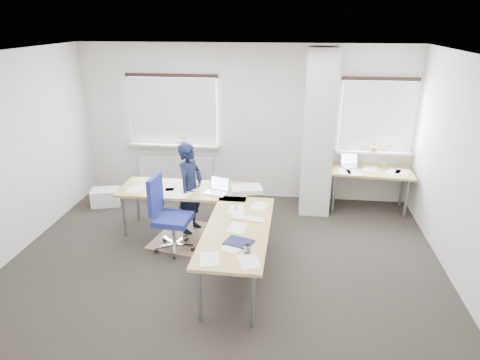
# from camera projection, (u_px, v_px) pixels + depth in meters

# --- Properties ---
(ground) EXTENTS (6.00, 6.00, 0.00)m
(ground) POSITION_uv_depth(u_px,v_px,m) (224.00, 264.00, 5.93)
(ground) COLOR black
(ground) RESTS_ON ground
(room_shell) EXTENTS (6.04, 5.04, 2.82)m
(room_shell) POSITION_uv_depth(u_px,v_px,m) (241.00, 134.00, 5.70)
(room_shell) COLOR silver
(room_shell) RESTS_ON ground
(floor_mat) EXTENTS (1.47, 1.32, 0.01)m
(floor_mat) POSITION_uv_depth(u_px,v_px,m) (198.00, 238.00, 6.61)
(floor_mat) COLOR #8B694C
(floor_mat) RESTS_ON ground
(white_crate) EXTENTS (0.57, 0.47, 0.30)m
(white_crate) POSITION_uv_depth(u_px,v_px,m) (106.00, 197.00, 7.75)
(white_crate) COLOR white
(white_crate) RESTS_ON ground
(desk_main) EXTENTS (2.40, 2.63, 0.96)m
(desk_main) POSITION_uv_depth(u_px,v_px,m) (212.00, 209.00, 5.99)
(desk_main) COLOR #A08045
(desk_main) RESTS_ON ground
(desk_side) EXTENTS (1.45, 0.81, 1.22)m
(desk_side) POSITION_uv_depth(u_px,v_px,m) (370.00, 172.00, 7.43)
(desk_side) COLOR #A08045
(desk_side) RESTS_ON ground
(task_chair) EXTENTS (0.61, 0.61, 1.12)m
(task_chair) POSITION_uv_depth(u_px,v_px,m) (171.00, 230.00, 6.20)
(task_chair) COLOR navy
(task_chair) RESTS_ON ground
(person) EXTENTS (0.49, 0.61, 1.44)m
(person) POSITION_uv_depth(u_px,v_px,m) (190.00, 188.00, 6.62)
(person) COLOR black
(person) RESTS_ON ground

